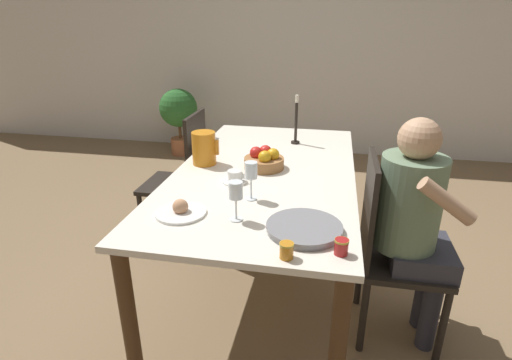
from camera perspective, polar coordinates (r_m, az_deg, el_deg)
name	(u,v)px	position (r m, az deg, el deg)	size (l,w,h in m)	color
ground_plane	(264,280)	(2.67, 1.19, -14.13)	(20.00, 20.00, 0.00)	#7F6647
wall_back	(306,43)	(4.94, 7.20, 18.83)	(10.00, 0.06, 2.60)	silver
dining_table	(265,185)	(2.34, 1.32, -0.65)	(1.01, 1.89, 0.77)	silver
chair_person_side	(389,248)	(2.15, 18.42, -9.14)	(0.42, 0.42, 0.98)	black
chair_opposite	(183,176)	(2.96, -10.45, 0.53)	(0.42, 0.42, 0.98)	black
person_seated	(415,217)	(2.06, 21.71, -4.94)	(0.39, 0.41, 1.18)	#33333D
red_pitcher	(204,148)	(2.38, -7.44, 4.56)	(0.16, 0.14, 0.20)	orange
wine_glass_water	(250,172)	(1.88, -0.83, 1.13)	(0.06, 0.06, 0.19)	white
wine_glass_juice	(236,193)	(1.69, -2.91, -1.81)	(0.06, 0.06, 0.18)	white
teacup_near_person	(235,177)	(2.12, -3.03, 0.39)	(0.13, 0.13, 0.07)	white
serving_tray	(304,228)	(1.66, 6.91, -6.84)	(0.31, 0.31, 0.03)	gray
bread_plate	(181,210)	(1.82, -10.71, -4.29)	(0.23, 0.23, 0.07)	white
jam_jar_amber	(341,246)	(1.52, 12.10, -9.21)	(0.05, 0.05, 0.06)	#A81E1E
jam_jar_red	(287,250)	(1.47, 4.39, -9.91)	(0.05, 0.05, 0.06)	#C67A1E
fruit_bowl	(264,160)	(2.31, 1.19, 2.86)	(0.23, 0.23, 0.12)	#9E6B3D
candlestick_tall	(296,125)	(2.77, 5.73, 7.84)	(0.06, 0.06, 0.33)	black
potted_plant	(179,112)	(4.93, -11.00, 9.48)	(0.45, 0.45, 0.80)	#A8603D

